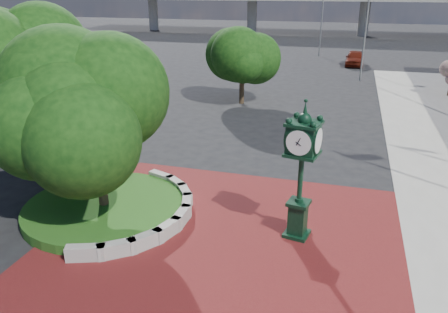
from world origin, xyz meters
The scene contains 11 objects.
ground centered at (0.00, 0.00, 0.00)m, with size 200.00×200.00×0.00m, color black.
plaza centered at (0.00, -1.00, 0.02)m, with size 12.00×12.00×0.04m, color maroon.
planter_wall centered at (-2.71, 0.00, 0.27)m, with size 2.96×6.77×0.54m.
grass_bed centered at (-5.00, 0.00, 0.20)m, with size 6.10×6.10×0.40m, color #204A15.
tree_planter centered at (-5.00, 0.00, 3.72)m, with size 5.20×5.20×6.33m.
tree_northwest centered at (-13.00, 5.00, 4.12)m, with size 5.60×5.60×6.93m.
tree_street centered at (-4.00, 18.00, 3.24)m, with size 4.40×4.40×5.45m.
post_clock centered at (2.40, 0.36, 2.68)m, with size 1.16×1.16×4.89m.
parked_car centered at (3.97, 37.69, 0.81)m, with size 1.91×4.76×1.62m, color #611A0D.
street_lamp_near centered at (4.80, 29.40, 5.63)m, with size 2.06×0.94×9.60m.
street_lamp_far centered at (-0.12, 43.57, 5.76)m, with size 2.19×0.64×9.82m.
Camera 1 is at (3.65, -13.17, 8.25)m, focal length 35.00 mm.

